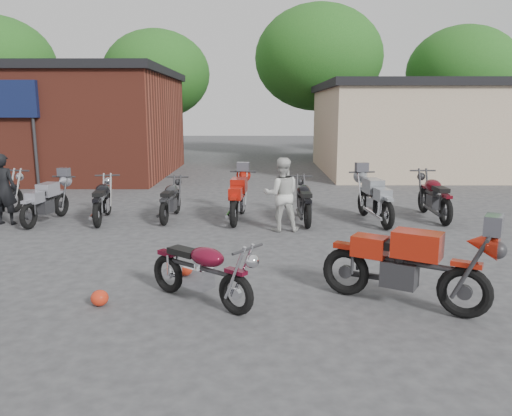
{
  "coord_description": "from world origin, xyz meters",
  "views": [
    {
      "loc": [
        0.76,
        -6.67,
        2.67
      ],
      "look_at": [
        0.69,
        2.24,
        0.9
      ],
      "focal_mm": 35.0,
      "sensor_mm": 36.0,
      "label": 1
    }
  ],
  "objects_px": {
    "row_bike_1": "(46,199)",
    "row_bike_2": "(102,198)",
    "row_bike_3": "(171,198)",
    "person_light": "(282,195)",
    "row_bike_6": "(375,197)",
    "row_bike_7": "(434,194)",
    "vintage_motorcycle": "(202,267)",
    "sportbike": "(406,261)",
    "row_bike_4": "(238,196)",
    "row_bike_5": "(304,199)",
    "person_dark": "(4,189)",
    "helmet": "(100,298)"
  },
  "relations": [
    {
      "from": "row_bike_4",
      "to": "row_bike_7",
      "type": "height_order",
      "value": "row_bike_7"
    },
    {
      "from": "row_bike_1",
      "to": "person_dark",
      "type": "bearing_deg",
      "value": 112.96
    },
    {
      "from": "person_dark",
      "to": "row_bike_3",
      "type": "relative_size",
      "value": 0.91
    },
    {
      "from": "person_dark",
      "to": "row_bike_6",
      "type": "distance_m",
      "value": 8.73
    },
    {
      "from": "row_bike_7",
      "to": "row_bike_2",
      "type": "bearing_deg",
      "value": 91.67
    },
    {
      "from": "row_bike_1",
      "to": "row_bike_5",
      "type": "distance_m",
      "value": 6.17
    },
    {
      "from": "person_light",
      "to": "row_bike_1",
      "type": "bearing_deg",
      "value": -11.04
    },
    {
      "from": "person_light",
      "to": "row_bike_5",
      "type": "relative_size",
      "value": 0.85
    },
    {
      "from": "row_bike_5",
      "to": "row_bike_7",
      "type": "relative_size",
      "value": 0.91
    },
    {
      "from": "row_bike_1",
      "to": "row_bike_3",
      "type": "relative_size",
      "value": 1.05
    },
    {
      "from": "helmet",
      "to": "person_light",
      "type": "xyz_separation_m",
      "value": [
        2.69,
        4.37,
        0.71
      ]
    },
    {
      "from": "person_dark",
      "to": "person_light",
      "type": "bearing_deg",
      "value": 179.26
    },
    {
      "from": "row_bike_3",
      "to": "person_dark",
      "type": "bearing_deg",
      "value": 102.11
    },
    {
      "from": "person_dark",
      "to": "person_light",
      "type": "relative_size",
      "value": 1.02
    },
    {
      "from": "helmet",
      "to": "sportbike",
      "type": "bearing_deg",
      "value": 0.14
    },
    {
      "from": "person_dark",
      "to": "row_bike_4",
      "type": "height_order",
      "value": "person_dark"
    },
    {
      "from": "vintage_motorcycle",
      "to": "person_dark",
      "type": "xyz_separation_m",
      "value": [
        -5.18,
        4.86,
        0.31
      ]
    },
    {
      "from": "row_bike_2",
      "to": "row_bike_3",
      "type": "relative_size",
      "value": 1.06
    },
    {
      "from": "helmet",
      "to": "row_bike_6",
      "type": "bearing_deg",
      "value": 46.77
    },
    {
      "from": "vintage_motorcycle",
      "to": "row_bike_7",
      "type": "xyz_separation_m",
      "value": [
        5.1,
        5.57,
        0.08
      ]
    },
    {
      "from": "row_bike_3",
      "to": "row_bike_4",
      "type": "xyz_separation_m",
      "value": [
        1.67,
        -0.1,
        0.08
      ]
    },
    {
      "from": "sportbike",
      "to": "row_bike_5",
      "type": "xyz_separation_m",
      "value": [
        -0.92,
        5.28,
        -0.09
      ]
    },
    {
      "from": "row_bike_4",
      "to": "sportbike",
      "type": "bearing_deg",
      "value": -150.24
    },
    {
      "from": "row_bike_2",
      "to": "row_bike_3",
      "type": "bearing_deg",
      "value": -90.11
    },
    {
      "from": "row_bike_1",
      "to": "row_bike_4",
      "type": "height_order",
      "value": "row_bike_4"
    },
    {
      "from": "vintage_motorcycle",
      "to": "row_bike_5",
      "type": "distance_m",
      "value": 5.53
    },
    {
      "from": "person_dark",
      "to": "helmet",
      "type": "bearing_deg",
      "value": 131.69
    },
    {
      "from": "sportbike",
      "to": "row_bike_4",
      "type": "distance_m",
      "value": 5.99
    },
    {
      "from": "row_bike_3",
      "to": "row_bike_7",
      "type": "bearing_deg",
      "value": -85.91
    },
    {
      "from": "row_bike_4",
      "to": "row_bike_1",
      "type": "bearing_deg",
      "value": 98.42
    },
    {
      "from": "sportbike",
      "to": "row_bike_4",
      "type": "relative_size",
      "value": 1.06
    },
    {
      "from": "row_bike_5",
      "to": "row_bike_7",
      "type": "height_order",
      "value": "row_bike_7"
    },
    {
      "from": "row_bike_1",
      "to": "row_bike_2",
      "type": "height_order",
      "value": "row_bike_2"
    },
    {
      "from": "person_light",
      "to": "row_bike_3",
      "type": "xyz_separation_m",
      "value": [
        -2.67,
        1.18,
        -0.29
      ]
    },
    {
      "from": "vintage_motorcycle",
      "to": "row_bike_7",
      "type": "relative_size",
      "value": 0.86
    },
    {
      "from": "sportbike",
      "to": "row_bike_6",
      "type": "xyz_separation_m",
      "value": [
        0.76,
        5.26,
        -0.03
      ]
    },
    {
      "from": "row_bike_5",
      "to": "row_bike_6",
      "type": "xyz_separation_m",
      "value": [
        1.68,
        -0.03,
        0.06
      ]
    },
    {
      "from": "row_bike_3",
      "to": "row_bike_5",
      "type": "distance_m",
      "value": 3.26
    },
    {
      "from": "row_bike_4",
      "to": "row_bike_5",
      "type": "xyz_separation_m",
      "value": [
        1.58,
        -0.16,
        -0.05
      ]
    },
    {
      "from": "row_bike_1",
      "to": "vintage_motorcycle",
      "type": "bearing_deg",
      "value": -131.67
    },
    {
      "from": "row_bike_1",
      "to": "row_bike_7",
      "type": "distance_m",
      "value": 9.42
    },
    {
      "from": "row_bike_6",
      "to": "row_bike_7",
      "type": "distance_m",
      "value": 1.6
    },
    {
      "from": "row_bike_3",
      "to": "row_bike_4",
      "type": "bearing_deg",
      "value": -90.2
    },
    {
      "from": "sportbike",
      "to": "helmet",
      "type": "distance_m",
      "value": 4.23
    },
    {
      "from": "row_bike_7",
      "to": "person_dark",
      "type": "bearing_deg",
      "value": 93.32
    },
    {
      "from": "helmet",
      "to": "person_light",
      "type": "height_order",
      "value": "person_light"
    },
    {
      "from": "vintage_motorcycle",
      "to": "person_light",
      "type": "xyz_separation_m",
      "value": [
        1.28,
        4.28,
        0.29
      ]
    },
    {
      "from": "sportbike",
      "to": "row_bike_7",
      "type": "xyz_separation_m",
      "value": [
        2.32,
        5.65,
        -0.03
      ]
    },
    {
      "from": "helmet",
      "to": "row_bike_4",
      "type": "height_order",
      "value": "row_bike_4"
    },
    {
      "from": "row_bike_2",
      "to": "row_bike_5",
      "type": "xyz_separation_m",
      "value": [
        4.87,
        -0.04,
        -0.01
      ]
    }
  ]
}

